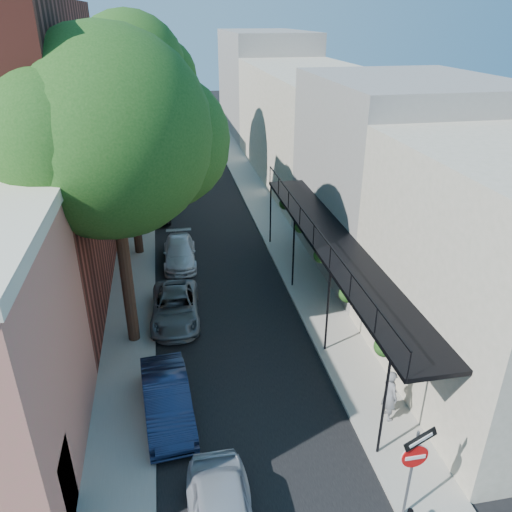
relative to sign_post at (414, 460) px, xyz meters
name	(u,v)px	position (x,y,z in m)	size (l,w,h in m)	color
road_surface	(195,182)	(-3.16, 29.03, -2.03)	(6.00, 64.00, 0.01)	black
sidewalk_left	(141,185)	(-7.16, 29.03, -1.98)	(2.00, 64.00, 0.12)	gray
sidewalk_right	(247,179)	(0.84, 29.03, -1.98)	(2.00, 64.00, 0.12)	gray
buildings_left	(52,124)	(-12.46, 27.79, 2.90)	(10.10, 59.10, 12.00)	tan
buildings_right	(314,120)	(5.83, 28.51, 2.39)	(9.80, 55.00, 10.00)	beige
sign_post	(414,460)	(0.00, 0.00, 0.00)	(0.89, 0.17, 2.99)	#595B60
oak_near	(123,137)	(-6.53, 9.29, 5.84)	(7.48, 6.80, 11.42)	#341F14
oak_mid	(133,118)	(-6.58, 17.26, 5.02)	(6.60, 6.00, 10.20)	#341F14
oak_far	(137,72)	(-6.51, 26.30, 6.22)	(7.70, 7.00, 11.90)	#341F14
parked_car_b	(167,400)	(-5.76, 4.69, -1.37)	(1.41, 4.03, 1.33)	#131F3E
parked_car_c	(175,307)	(-5.29, 10.26, -1.45)	(1.94, 4.21, 1.17)	slate
parked_car_d	(180,253)	(-4.88, 15.57, -1.47)	(1.60, 3.93, 1.14)	silver
parked_car_e	(161,210)	(-5.76, 21.88, -1.47)	(1.35, 3.35, 1.14)	black
pedestrian	(390,395)	(0.98, 3.28, -1.04)	(0.64, 0.42, 1.75)	slate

